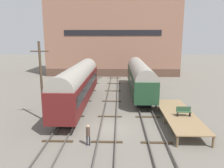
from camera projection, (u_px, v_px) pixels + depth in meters
ground_plane at (109, 128)px, 20.92m from camera, size 200.00×200.00×0.00m
track_left at (66, 126)px, 21.03m from camera, size 2.60×60.00×0.26m
track_middle at (109, 127)px, 20.90m from camera, size 2.60×60.00×0.26m
track_right at (152, 127)px, 20.77m from camera, size 2.60×60.00×0.26m
train_car_green at (139, 76)px, 33.37m from camera, size 2.88×18.59×4.96m
train_car_maroon at (78, 83)px, 27.18m from camera, size 2.84×18.26×5.26m
station_platform at (179, 114)px, 21.87m from camera, size 3.10×10.24×1.04m
bench at (184, 111)px, 21.12m from camera, size 1.40×0.40×0.91m
person_worker at (88, 133)px, 17.28m from camera, size 0.32×0.32×1.75m
utility_pole at (41, 81)px, 22.09m from camera, size 1.80×0.24×8.16m
warehouse_building at (113, 37)px, 53.22m from camera, size 30.19×12.02×17.55m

